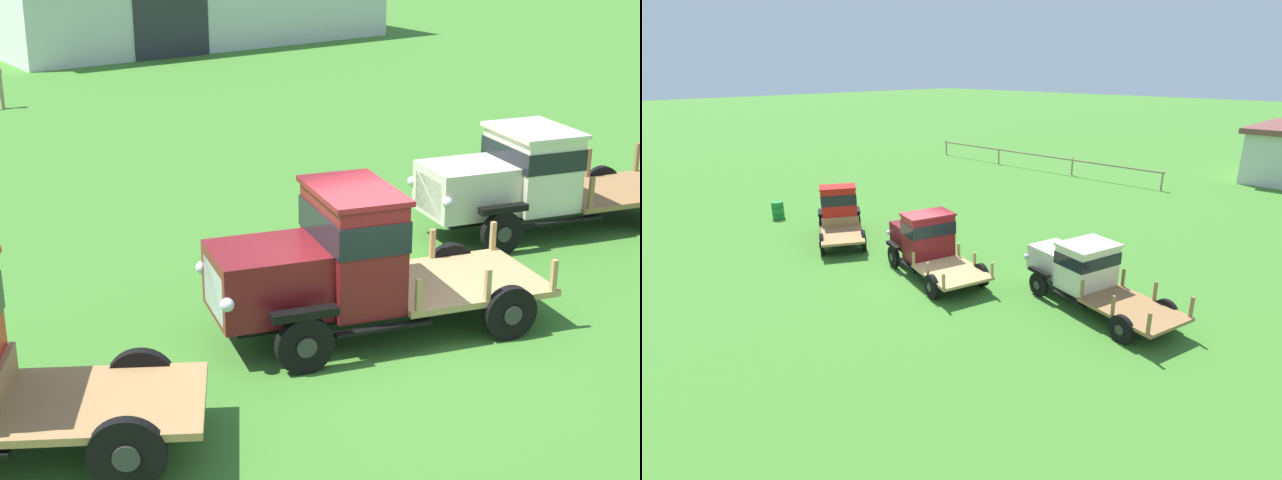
% 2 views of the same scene
% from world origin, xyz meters
% --- Properties ---
extents(ground_plane, '(240.00, 240.00, 0.00)m').
position_xyz_m(ground_plane, '(0.00, 0.00, 0.00)').
color(ground_plane, '#3D7528').
extents(paddock_fence, '(19.60, 0.48, 1.23)m').
position_xyz_m(paddock_fence, '(-8.79, 19.53, 0.95)').
color(paddock_fence, '#997F60').
rests_on(paddock_fence, ground).
extents(vintage_truck_foreground_near, '(5.00, 3.85, 2.37)m').
position_xyz_m(vintage_truck_foreground_near, '(-5.91, 0.58, 1.20)').
color(vintage_truck_foreground_near, black).
rests_on(vintage_truck_foreground_near, ground).
extents(vintage_truck_second_in_line, '(5.47, 3.21, 2.29)m').
position_xyz_m(vintage_truck_second_in_line, '(-0.15, 0.62, 1.17)').
color(vintage_truck_second_in_line, black).
rests_on(vintage_truck_second_in_line, ground).
extents(vintage_truck_midrow_center, '(5.87, 3.19, 2.06)m').
position_xyz_m(vintage_truck_midrow_center, '(5.51, 2.36, 1.09)').
color(vintage_truck_midrow_center, black).
rests_on(vintage_truck_midrow_center, ground).
extents(oil_drum_beside_row, '(0.62, 0.62, 0.87)m').
position_xyz_m(oil_drum_beside_row, '(-10.69, -0.04, 0.43)').
color(oil_drum_beside_row, '#1E7F33').
rests_on(oil_drum_beside_row, ground).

